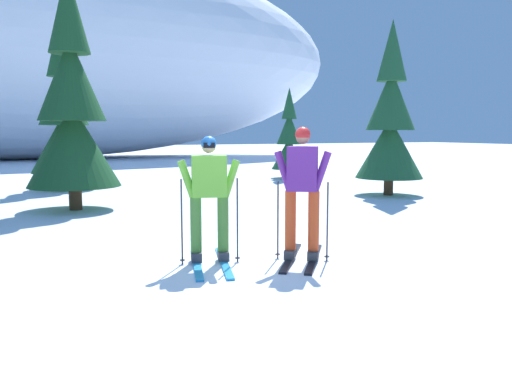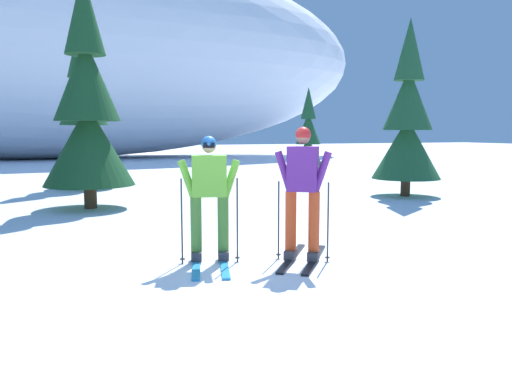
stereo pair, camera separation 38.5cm
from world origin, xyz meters
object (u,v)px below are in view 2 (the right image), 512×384
skier_purple_jacket (303,192)px  skier_lime_jacket (209,196)px  pine_tree_center (84,118)px  pine_tree_far_right (308,140)px  pine_tree_center_left (87,111)px  pine_tree_center_right (407,123)px

skier_purple_jacket → skier_lime_jacket: skier_purple_jacket is taller
pine_tree_center → pine_tree_far_right: size_ratio=1.52×
skier_purple_jacket → pine_tree_center_left: (-2.31, 6.21, 1.26)m
skier_lime_jacket → pine_tree_far_right: pine_tree_far_right is taller
pine_tree_center_right → pine_tree_center: bearing=147.0°
pine_tree_center_right → skier_purple_jacket: bearing=-137.0°
skier_lime_jacket → pine_tree_center_left: bearing=101.1°
skier_lime_jacket → pine_tree_center_right: size_ratio=0.36×
pine_tree_center_left → pine_tree_center: bearing=87.6°
pine_tree_center_left → pine_tree_center: pine_tree_center_left is taller
skier_lime_jacket → pine_tree_center_left: 6.04m
skier_lime_jacket → pine_tree_far_right: size_ratio=0.51×
skier_lime_jacket → pine_tree_center_right: bearing=35.6°
pine_tree_center → pine_tree_center_right: (8.00, -5.20, -0.17)m
pine_tree_center → pine_tree_center_right: pine_tree_center is taller
pine_tree_center_left → pine_tree_center: size_ratio=1.02×
skier_purple_jacket → skier_lime_jacket: (-1.17, 0.43, -0.05)m
pine_tree_center_left → pine_tree_far_right: (8.20, 5.12, -0.79)m
skier_lime_jacket → skier_purple_jacket: bearing=-20.1°
skier_lime_jacket → pine_tree_far_right: 13.00m
pine_tree_center_left → pine_tree_center_right: 8.22m
pine_tree_center → pine_tree_far_right: (8.01, 0.66, -0.74)m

